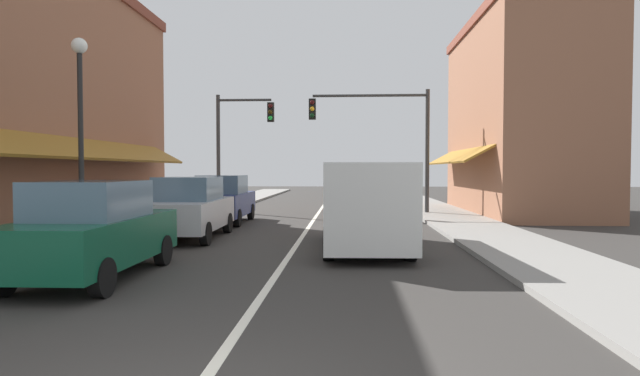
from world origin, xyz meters
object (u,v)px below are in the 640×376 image
at_px(parked_car_third_left, 223,199).
at_px(parked_car_nearest_left, 93,230).
at_px(van_in_lane, 365,203).
at_px(street_lamp_left_near, 80,110).
at_px(traffic_signal_mast_arm, 385,129).
at_px(parked_car_second_left, 190,208).
at_px(traffic_signal_left_corner, 237,135).

bearing_deg(parked_car_third_left, parked_car_nearest_left, -90.85).
xyz_separation_m(van_in_lane, street_lamp_left_near, (-6.65, -1.00, 2.22)).
distance_m(van_in_lane, traffic_signal_mast_arm, 10.32).
bearing_deg(parked_car_nearest_left, traffic_signal_mast_arm, 64.87).
xyz_separation_m(parked_car_second_left, traffic_signal_mast_arm, (6.12, 8.17, 2.88)).
height_order(traffic_signal_mast_arm, traffic_signal_left_corner, traffic_signal_left_corner).
bearing_deg(van_in_lane, street_lamp_left_near, -173.02).
bearing_deg(parked_car_second_left, traffic_signal_mast_arm, 51.89).
bearing_deg(parked_car_third_left, parked_car_second_left, -89.74).
bearing_deg(street_lamp_left_near, parked_car_third_left, 77.14).
height_order(parked_car_nearest_left, van_in_lane, van_in_lane).
distance_m(van_in_lane, street_lamp_left_near, 7.08).
bearing_deg(van_in_lane, parked_car_nearest_left, -144.83).
bearing_deg(parked_car_third_left, van_in_lane, -51.44).
distance_m(traffic_signal_mast_arm, street_lamp_left_near, 13.44).
distance_m(parked_car_nearest_left, parked_car_second_left, 5.48).
xyz_separation_m(parked_car_second_left, van_in_lane, (4.94, -1.74, 0.27)).
distance_m(van_in_lane, traffic_signal_left_corner, 12.97).
bearing_deg(street_lamp_left_near, van_in_lane, 8.54).
bearing_deg(parked_car_nearest_left, street_lamp_left_near, 120.28).
height_order(parked_car_second_left, parked_car_third_left, same).
bearing_deg(parked_car_nearest_left, parked_car_third_left, 89.42).
bearing_deg(street_lamp_left_near, parked_car_nearest_left, -58.98).
height_order(parked_car_second_left, van_in_lane, van_in_lane).
distance_m(parked_car_second_left, van_in_lane, 5.24).
xyz_separation_m(parked_car_third_left, street_lamp_left_near, (-1.62, -7.09, 2.49)).
distance_m(parked_car_nearest_left, street_lamp_left_near, 4.05).
relative_size(parked_car_third_left, traffic_signal_left_corner, 0.75).
distance_m(parked_car_second_left, traffic_signal_left_corner, 10.06).
xyz_separation_m(parked_car_nearest_left, traffic_signal_left_corner, (-0.67, 15.14, 2.74)).
height_order(traffic_signal_mast_arm, street_lamp_left_near, traffic_signal_mast_arm).
relative_size(parked_car_nearest_left, parked_car_third_left, 1.00).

